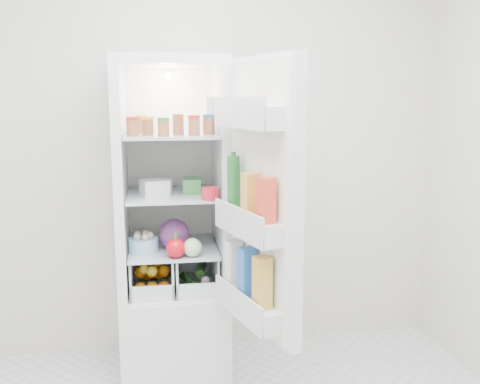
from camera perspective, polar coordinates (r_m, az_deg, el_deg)
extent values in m
cube|color=beige|center=(3.30, -4.05, 5.11)|extent=(3.00, 0.02, 2.60)
cube|color=silver|center=(3.27, -6.96, -14.07)|extent=(0.60, 0.60, 0.50)
cube|color=silver|center=(2.99, -7.60, 13.63)|extent=(0.60, 0.60, 0.05)
cube|color=silver|center=(3.29, -7.46, 1.98)|extent=(0.60, 0.05, 1.25)
cube|color=silver|center=(3.03, -12.52, 1.09)|extent=(0.05, 0.60, 1.25)
cube|color=silver|center=(3.04, -2.13, 1.37)|extent=(0.05, 0.60, 1.25)
cube|color=white|center=(3.26, -7.45, 1.90)|extent=(0.50, 0.01, 1.25)
sphere|color=white|center=(3.20, -7.68, 12.24)|extent=(0.05, 0.05, 0.05)
cube|color=#A9BBC6|center=(3.08, -7.14, -5.93)|extent=(0.49, 0.53, 0.01)
cube|color=#A9BBC6|center=(3.01, -7.27, -0.25)|extent=(0.49, 0.53, 0.02)
cube|color=#A9BBC6|center=(2.97, -7.41, 6.03)|extent=(0.49, 0.53, 0.02)
cylinder|color=#B21919|center=(2.83, -11.43, 6.73)|extent=(0.06, 0.06, 0.08)
cylinder|color=gold|center=(2.88, -9.79, 6.84)|extent=(0.06, 0.06, 0.08)
cylinder|color=#267226|center=(2.80, -8.16, 6.79)|extent=(0.06, 0.06, 0.08)
cylinder|color=brown|center=(2.90, -6.60, 6.94)|extent=(0.06, 0.06, 0.08)
cylinder|color=#B21919|center=(2.84, -4.91, 6.90)|extent=(0.06, 0.06, 0.08)
cylinder|color=#194C8C|center=(2.89, -3.39, 6.98)|extent=(0.06, 0.06, 0.08)
cylinder|color=#BF8C19|center=(3.06, -10.50, 7.01)|extent=(0.06, 0.06, 0.08)
cylinder|color=white|center=(2.94, -3.22, 8.15)|extent=(0.07, 0.07, 0.20)
cube|color=silver|center=(2.94, -9.16, 0.46)|extent=(0.17, 0.17, 0.09)
cube|color=white|center=(3.04, -8.40, 0.64)|extent=(0.14, 0.14, 0.07)
cylinder|color=red|center=(2.80, -3.15, -0.16)|extent=(0.11, 0.11, 0.06)
cube|color=#3B813D|center=(3.00, -5.08, 0.71)|extent=(0.12, 0.15, 0.08)
sphere|color=#612157|center=(3.01, -7.05, -4.47)|extent=(0.17, 0.17, 0.17)
sphere|color=red|center=(2.86, -6.86, -5.96)|extent=(0.10, 0.10, 0.10)
cylinder|color=#98D1E2|center=(3.00, -10.27, -5.54)|extent=(0.20, 0.20, 0.08)
sphere|color=beige|center=(2.87, -5.11, -5.92)|extent=(0.10, 0.10, 0.10)
sphere|color=orange|center=(3.03, -10.58, -10.11)|extent=(0.07, 0.07, 0.07)
sphere|color=orange|center=(3.02, -9.33, -10.08)|extent=(0.07, 0.07, 0.07)
sphere|color=orange|center=(3.02, -8.08, -10.05)|extent=(0.07, 0.07, 0.07)
sphere|color=orange|center=(3.12, -10.56, -8.40)|extent=(0.07, 0.07, 0.07)
sphere|color=orange|center=(3.12, -9.35, -8.37)|extent=(0.07, 0.07, 0.07)
sphere|color=orange|center=(3.12, -8.15, -8.34)|extent=(0.07, 0.07, 0.07)
sphere|color=orange|center=(3.25, -9.85, -8.64)|extent=(0.07, 0.07, 0.07)
sphere|color=orange|center=(3.25, -8.60, -8.60)|extent=(0.07, 0.07, 0.07)
sphere|color=yellow|center=(3.05, -10.14, -8.13)|extent=(0.06, 0.06, 0.06)
sphere|color=yellow|center=(3.16, -8.82, -7.47)|extent=(0.06, 0.06, 0.06)
sphere|color=yellow|center=(3.01, -9.38, -8.35)|extent=(0.06, 0.06, 0.06)
cylinder|color=#234918|center=(3.14, -5.53, -9.38)|extent=(0.09, 0.21, 0.05)
cylinder|color=#234918|center=(3.18, -4.15, -8.18)|extent=(0.08, 0.21, 0.05)
sphere|color=white|center=(3.03, -4.63, -10.11)|extent=(0.05, 0.05, 0.05)
sphere|color=white|center=(3.05, -3.71, -9.41)|extent=(0.05, 0.05, 0.05)
cube|color=silver|center=(2.50, 2.66, -0.57)|extent=(0.23, 0.59, 1.30)
cube|color=white|center=(2.48, 1.94, -0.64)|extent=(0.17, 0.54, 1.26)
cube|color=silver|center=(2.42, 0.94, 8.02)|extent=(0.25, 0.51, 0.10)
cube|color=silver|center=(2.49, 0.90, -3.56)|extent=(0.25, 0.51, 0.10)
cube|color=silver|center=(2.61, 0.88, -12.11)|extent=(0.25, 0.51, 0.10)
sphere|color=#A07348|center=(2.31, 2.17, 9.40)|extent=(0.05, 0.05, 0.05)
sphere|color=#A07348|center=(2.38, 1.26, 9.43)|extent=(0.05, 0.05, 0.05)
sphere|color=#A07348|center=(2.45, 0.40, 9.46)|extent=(0.05, 0.05, 0.05)
cylinder|color=#1A5D28|center=(2.58, -0.68, 1.02)|extent=(0.06, 0.06, 0.26)
cube|color=#F6A936|center=(2.43, 1.12, -0.29)|extent=(0.08, 0.08, 0.20)
cube|color=#E84229|center=(2.30, 2.80, -0.90)|extent=(0.08, 0.08, 0.20)
cube|color=white|center=(2.68, -0.67, -7.66)|extent=(0.09, 0.09, 0.24)
cube|color=blue|center=(2.55, 0.78, -8.60)|extent=(0.09, 0.09, 0.24)
cube|color=gold|center=(2.42, 2.38, -9.62)|extent=(0.09, 0.09, 0.24)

